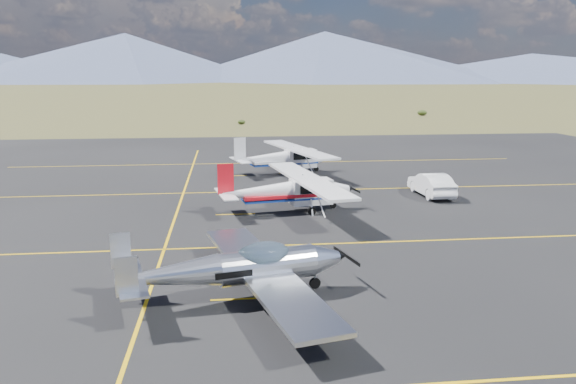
# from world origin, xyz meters

# --- Properties ---
(ground) EXTENTS (1600.00, 1600.00, 0.00)m
(ground) POSITION_xyz_m (0.00, 0.00, 0.00)
(ground) COLOR #383D1C
(ground) RESTS_ON ground
(apron) EXTENTS (72.00, 72.00, 0.02)m
(apron) POSITION_xyz_m (0.00, 7.00, 0.00)
(apron) COLOR black
(apron) RESTS_ON ground
(aircraft_low_wing) EXTENTS (7.38, 10.10, 2.19)m
(aircraft_low_wing) POSITION_xyz_m (-3.01, -3.49, 1.05)
(aircraft_low_wing) COLOR silver
(aircraft_low_wing) RESTS_ON apron
(aircraft_cessna) EXTENTS (6.46, 10.56, 2.66)m
(aircraft_cessna) POSITION_xyz_m (-0.27, 7.73, 1.18)
(aircraft_cessna) COLOR white
(aircraft_cessna) RESTS_ON apron
(aircraft_plain) EXTENTS (7.07, 10.63, 2.70)m
(aircraft_plain) POSITION_xyz_m (0.71, 19.02, 1.20)
(aircraft_plain) COLOR silver
(aircraft_plain) RESTS_ON apron
(sedan) EXTENTS (1.60, 4.17, 1.35)m
(sedan) POSITION_xyz_m (8.48, 10.70, 0.69)
(sedan) COLOR white
(sedan) RESTS_ON apron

